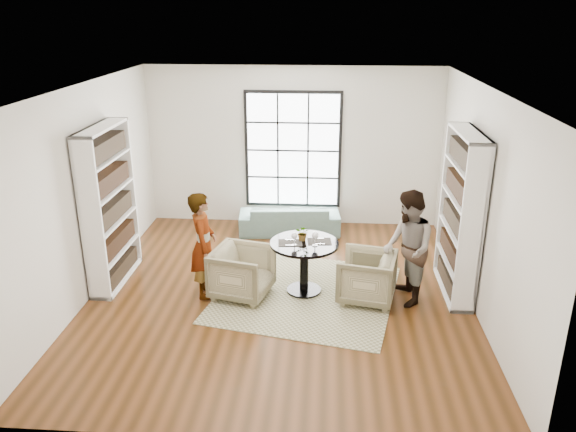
# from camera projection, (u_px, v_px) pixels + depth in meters

# --- Properties ---
(ground) EXTENTS (6.00, 6.00, 0.00)m
(ground) POSITION_uv_depth(u_px,v_px,m) (280.00, 294.00, 8.28)
(ground) COLOR brown
(room_shell) EXTENTS (6.00, 6.01, 6.00)m
(room_shell) POSITION_uv_depth(u_px,v_px,m) (283.00, 202.00, 8.35)
(room_shell) COLOR silver
(room_shell) RESTS_ON ground
(rug) EXTENTS (2.96, 2.96, 0.01)m
(rug) POSITION_uv_depth(u_px,v_px,m) (306.00, 293.00, 8.29)
(rug) COLOR tan
(rug) RESTS_ON ground
(pedestal_table) EXTENTS (1.00, 1.00, 0.79)m
(pedestal_table) POSITION_uv_depth(u_px,v_px,m) (304.00, 256.00, 8.16)
(pedestal_table) COLOR black
(pedestal_table) RESTS_ON ground
(sofa) EXTENTS (1.92, 0.89, 0.54)m
(sofa) POSITION_uv_depth(u_px,v_px,m) (289.00, 218.00, 10.48)
(sofa) COLOR slate
(sofa) RESTS_ON ground
(armchair_left) EXTENTS (0.98, 0.96, 0.74)m
(armchair_left) POSITION_uv_depth(u_px,v_px,m) (242.00, 272.00, 8.12)
(armchair_left) COLOR #C2B28B
(armchair_left) RESTS_ON ground
(armchair_right) EXTENTS (0.93, 0.91, 0.72)m
(armchair_right) POSITION_uv_depth(u_px,v_px,m) (367.00, 277.00, 8.00)
(armchair_right) COLOR tan
(armchair_right) RESTS_ON ground
(person_left) EXTENTS (0.45, 0.62, 1.57)m
(person_left) POSITION_uv_depth(u_px,v_px,m) (203.00, 245.00, 8.01)
(person_left) COLOR gray
(person_left) RESTS_ON ground
(person_right) EXTENTS (0.75, 0.89, 1.65)m
(person_right) POSITION_uv_depth(u_px,v_px,m) (408.00, 248.00, 7.80)
(person_right) COLOR gray
(person_right) RESTS_ON ground
(placemat_left) EXTENTS (0.36, 0.29, 0.01)m
(placemat_left) POSITION_uv_depth(u_px,v_px,m) (290.00, 243.00, 8.06)
(placemat_left) COLOR black
(placemat_left) RESTS_ON pedestal_table
(placemat_right) EXTENTS (0.36, 0.29, 0.01)m
(placemat_right) POSITION_uv_depth(u_px,v_px,m) (319.00, 241.00, 8.10)
(placemat_right) COLOR black
(placemat_right) RESTS_ON pedestal_table
(cutlery_left) EXTENTS (0.16, 0.23, 0.01)m
(cutlery_left) POSITION_uv_depth(u_px,v_px,m) (290.00, 242.00, 8.05)
(cutlery_left) COLOR silver
(cutlery_left) RESTS_ON placemat_left
(cutlery_right) EXTENTS (0.16, 0.23, 0.01)m
(cutlery_right) POSITION_uv_depth(u_px,v_px,m) (319.00, 241.00, 8.10)
(cutlery_right) COLOR silver
(cutlery_right) RESTS_ON placemat_right
(wine_glass_left) EXTENTS (0.09, 0.09, 0.19)m
(wine_glass_left) POSITION_uv_depth(u_px,v_px,m) (294.00, 236.00, 7.94)
(wine_glass_left) COLOR silver
(wine_glass_left) RESTS_ON pedestal_table
(wine_glass_right) EXTENTS (0.10, 0.10, 0.21)m
(wine_glass_right) POSITION_uv_depth(u_px,v_px,m) (315.00, 236.00, 7.92)
(wine_glass_right) COLOR silver
(wine_glass_right) RESTS_ON pedestal_table
(flower_centerpiece) EXTENTS (0.25, 0.23, 0.23)m
(flower_centerpiece) POSITION_uv_depth(u_px,v_px,m) (303.00, 233.00, 8.11)
(flower_centerpiece) COLOR gray
(flower_centerpiece) RESTS_ON pedestal_table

